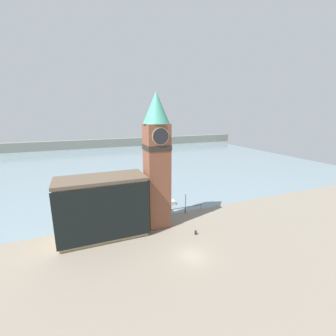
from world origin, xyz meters
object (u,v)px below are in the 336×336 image
Objects in this scene: pier_building at (103,207)px; lamp_post at (186,200)px; clock_tower at (157,158)px; boat_near at (162,202)px; mooring_bollard_near at (196,232)px.

pier_building is 16.61m from lamp_post.
clock_tower reaches higher than pier_building.
clock_tower is at bearing -113.72° from boat_near.
pier_building is at bearing -171.87° from lamp_post.
pier_building is at bearing -178.86° from clock_tower.
clock_tower is 11.86m from lamp_post.
pier_building is 16.05m from mooring_bollard_near.
pier_building is 2.53× the size of boat_near.
pier_building is at bearing 158.84° from mooring_bollard_near.
pier_building is at bearing -146.40° from boat_near.
pier_building reaches higher than boat_near.
boat_near is 13.89m from mooring_bollard_near.
boat_near is 1.31× the size of lamp_post.
clock_tower is at bearing -162.48° from lamp_post.
lamp_post reaches higher than mooring_bollard_near.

